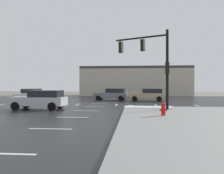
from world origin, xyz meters
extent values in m
plane|color=slate|center=(0.00, 0.00, 0.00)|extent=(120.00, 120.00, 0.00)
cube|color=#232326|center=(0.00, 0.00, 0.01)|extent=(44.00, 44.00, 0.02)
cube|color=white|center=(5.00, -4.00, 0.17)|extent=(4.00, 1.60, 0.06)
cube|color=silver|center=(0.00, -18.00, 0.02)|extent=(2.00, 0.15, 0.01)
cube|color=silver|center=(0.00, -14.00, 0.02)|extent=(2.00, 0.15, 0.01)
cube|color=silver|center=(0.00, -10.00, 0.02)|extent=(2.00, 0.15, 0.01)
cube|color=silver|center=(0.00, -6.00, 0.02)|extent=(2.00, 0.15, 0.01)
cube|color=silver|center=(0.00, -2.00, 0.02)|extent=(2.00, 0.15, 0.01)
cube|color=silver|center=(0.00, 2.00, 0.02)|extent=(2.00, 0.15, 0.01)
cube|color=silver|center=(0.00, 6.00, 0.02)|extent=(2.00, 0.15, 0.01)
cube|color=silver|center=(0.00, 10.00, 0.02)|extent=(2.00, 0.15, 0.01)
cube|color=silver|center=(0.00, 14.00, 0.02)|extent=(2.00, 0.15, 0.01)
cube|color=silver|center=(0.00, 18.00, 0.02)|extent=(2.00, 0.15, 0.01)
cube|color=silver|center=(-10.00, 0.00, 0.02)|extent=(0.15, 2.00, 0.01)
cube|color=silver|center=(-6.00, 0.00, 0.02)|extent=(0.15, 2.00, 0.01)
cube|color=silver|center=(-2.00, 0.00, 0.02)|extent=(0.15, 2.00, 0.01)
cube|color=silver|center=(2.00, 0.00, 0.02)|extent=(0.15, 2.00, 0.01)
cube|color=silver|center=(6.00, 0.00, 0.02)|extent=(0.15, 2.00, 0.01)
cube|color=silver|center=(10.00, 0.00, 0.02)|extent=(0.15, 2.00, 0.01)
cube|color=silver|center=(3.50, -4.00, 0.02)|extent=(0.45, 7.00, 0.01)
cylinder|color=black|center=(6.35, -5.65, 3.23)|extent=(0.22, 0.22, 6.18)
cylinder|color=black|center=(4.31, -4.62, 5.92)|extent=(4.16, 2.19, 0.14)
cube|color=black|center=(4.51, -4.72, 5.30)|extent=(0.41, 0.45, 0.95)
sphere|color=#19D833|center=(4.37, -4.65, 5.58)|extent=(0.20, 0.20, 0.20)
cube|color=black|center=(2.67, -3.79, 5.30)|extent=(0.41, 0.45, 0.95)
sphere|color=#19D833|center=(2.53, -3.72, 5.58)|extent=(0.20, 0.20, 0.20)
cube|color=black|center=(6.35, -5.65, 3.34)|extent=(0.28, 0.36, 0.90)
cylinder|color=red|center=(5.58, -9.51, 0.44)|extent=(0.26, 0.26, 0.60)
sphere|color=red|center=(5.58, -9.51, 0.81)|extent=(0.25, 0.25, 0.25)
cylinder|color=red|center=(5.40, -9.51, 0.47)|extent=(0.12, 0.11, 0.11)
cylinder|color=red|center=(5.76, -9.51, 0.47)|extent=(0.12, 0.11, 0.11)
cube|color=#BCB29E|center=(4.18, 24.68, 2.63)|extent=(21.44, 8.00, 5.26)
cube|color=#3F3D3A|center=(4.18, 24.68, 5.51)|extent=(21.44, 8.00, 0.50)
cube|color=#B7BABF|center=(-4.09, -5.33, 0.70)|extent=(4.58, 2.00, 0.70)
cube|color=black|center=(-3.41, -5.36, 1.33)|extent=(2.55, 1.76, 0.55)
cylinder|color=black|center=(-5.66, -6.17, 0.35)|extent=(0.67, 0.25, 0.66)
cylinder|color=black|center=(-5.58, -4.37, 0.35)|extent=(0.67, 0.25, 0.66)
cylinder|color=black|center=(-2.60, -6.30, 0.35)|extent=(0.67, 0.25, 0.66)
cylinder|color=black|center=(-2.52, -4.50, 0.35)|extent=(0.67, 0.25, 0.66)
sphere|color=white|center=(-6.31, -5.81, 0.70)|extent=(0.18, 0.18, 0.18)
sphere|color=white|center=(-6.26, -4.66, 0.70)|extent=(0.18, 0.18, 0.18)
cube|color=tan|center=(5.50, 6.68, 0.70)|extent=(4.66, 2.24, 0.70)
cube|color=black|center=(6.17, 6.62, 1.33)|extent=(2.63, 1.89, 0.55)
cylinder|color=black|center=(3.89, 5.94, 0.35)|extent=(0.68, 0.28, 0.66)
cylinder|color=black|center=(4.07, 7.73, 0.35)|extent=(0.68, 0.28, 0.66)
cylinder|color=black|center=(6.94, 5.64, 0.35)|extent=(0.68, 0.28, 0.66)
cylinder|color=black|center=(7.11, 7.43, 0.35)|extent=(0.68, 0.28, 0.66)
sphere|color=white|center=(3.26, 6.33, 0.70)|extent=(0.18, 0.18, 0.18)
sphere|color=white|center=(3.37, 7.48, 0.70)|extent=(0.18, 0.18, 0.18)
cube|color=white|center=(-9.24, 4.39, 0.70)|extent=(1.99, 4.57, 0.70)
cube|color=black|center=(-9.21, 5.06, 1.33)|extent=(1.76, 2.54, 0.55)
cylinder|color=black|center=(-8.40, 2.82, 0.35)|extent=(0.25, 0.67, 0.66)
cylinder|color=black|center=(-10.20, 2.90, 0.35)|extent=(0.25, 0.67, 0.66)
cylinder|color=black|center=(-8.27, 5.88, 0.35)|extent=(0.25, 0.67, 0.66)
cylinder|color=black|center=(-10.07, 5.95, 0.35)|extent=(0.25, 0.67, 0.66)
sphere|color=white|center=(-8.75, 2.17, 0.70)|extent=(0.18, 0.18, 0.18)
sphere|color=white|center=(-9.90, 2.21, 0.70)|extent=(0.18, 0.18, 0.18)
cube|color=slate|center=(0.67, 7.92, 0.70)|extent=(4.65, 2.23, 0.70)
cube|color=black|center=(1.34, 7.86, 1.33)|extent=(2.62, 1.89, 0.55)
cylinder|color=black|center=(-0.94, 7.18, 0.35)|extent=(0.68, 0.28, 0.66)
cylinder|color=black|center=(-0.77, 8.97, 0.35)|extent=(0.68, 0.28, 0.66)
cylinder|color=black|center=(2.10, 6.88, 0.35)|extent=(0.68, 0.28, 0.66)
cylinder|color=black|center=(2.28, 8.67, 0.35)|extent=(0.68, 0.28, 0.66)
sphere|color=white|center=(-1.58, 7.56, 0.70)|extent=(0.18, 0.18, 0.18)
sphere|color=white|center=(-1.47, 8.71, 0.70)|extent=(0.18, 0.18, 0.18)
camera|label=1|loc=(3.73, -24.56, 1.96)|focal=38.61mm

